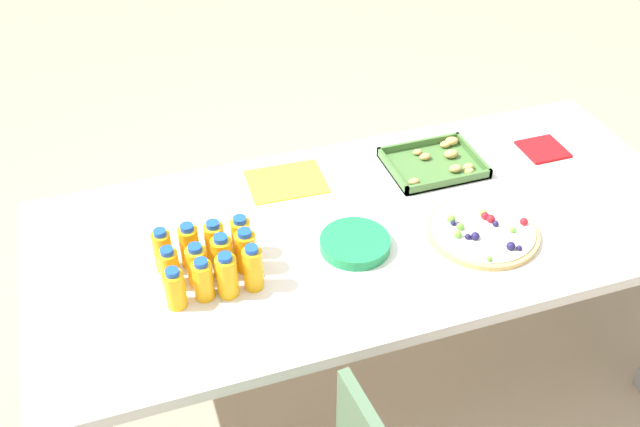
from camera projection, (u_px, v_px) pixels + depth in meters
name	position (u px, v px, depth m)	size (l,w,h in m)	color
ground_plane	(362.00, 374.00, 2.75)	(12.00, 12.00, 0.00)	tan
party_table	(370.00, 239.00, 2.32)	(2.12, 0.95, 0.74)	silver
juice_bottle_0	(175.00, 289.00, 1.97)	(0.06, 0.06, 0.13)	#FAAD14
juice_bottle_1	(203.00, 280.00, 2.00)	(0.06, 0.06, 0.14)	#FAAE14
juice_bottle_2	(227.00, 276.00, 2.00)	(0.06, 0.06, 0.15)	#F9AF14
juice_bottle_3	(253.00, 268.00, 2.02)	(0.06, 0.06, 0.15)	#F9AC14
juice_bottle_4	(170.00, 268.00, 2.03)	(0.06, 0.06, 0.14)	#F9AB14
juice_bottle_5	(197.00, 265.00, 2.05)	(0.06, 0.06, 0.13)	#F9AE14
juice_bottle_6	(223.00, 257.00, 2.06)	(0.06, 0.06, 0.14)	#FAAE14
juice_bottle_7	(246.00, 251.00, 2.08)	(0.06, 0.06, 0.14)	#FAAC14
juice_bottle_8	(163.00, 252.00, 2.08)	(0.06, 0.06, 0.15)	#FAAD14
juice_bottle_9	(189.00, 245.00, 2.10)	(0.06, 0.06, 0.15)	#F9AC14
juice_bottle_10	(215.00, 242.00, 2.12)	(0.06, 0.06, 0.14)	#FAAE14
juice_bottle_11	(241.00, 237.00, 2.14)	(0.06, 0.06, 0.14)	#F9AC14
fruit_pizza	(483.00, 231.00, 2.24)	(0.35, 0.35, 0.05)	tan
snack_tray	(436.00, 163.00, 2.53)	(0.32, 0.26, 0.04)	#477238
plate_stack	(355.00, 243.00, 2.19)	(0.22, 0.22, 0.03)	#1E8C4C
napkin_stack	(543.00, 149.00, 2.61)	(0.15, 0.15, 0.01)	red
paper_folder	(286.00, 182.00, 2.46)	(0.26, 0.20, 0.01)	yellow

